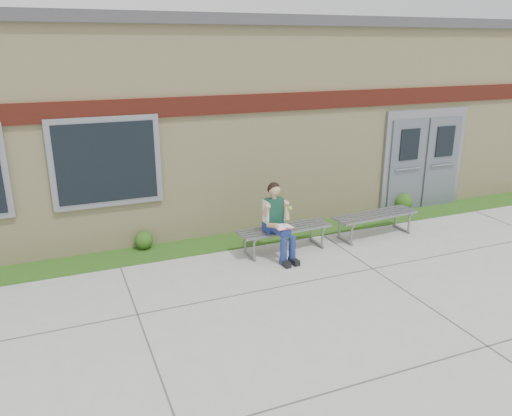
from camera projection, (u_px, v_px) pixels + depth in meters
name	position (u px, v px, depth m)	size (l,w,h in m)	color
ground	(338.00, 292.00, 7.76)	(80.00, 80.00, 0.00)	#9E9E99
grass_strip	(270.00, 235.00, 10.04)	(16.00, 0.80, 0.02)	#204913
school_building	(215.00, 111.00, 12.35)	(16.20, 6.22, 4.20)	beige
bench_left	(284.00, 233.00, 9.20)	(1.78, 0.57, 0.46)	gray
bench_right	(375.00, 219.00, 9.92)	(1.82, 0.62, 0.46)	gray
girl	(278.00, 220.00, 8.82)	(0.51, 0.83, 1.37)	navy
shrub_mid	(144.00, 240.00, 9.30)	(0.34, 0.34, 0.34)	#204913
shrub_east	(403.00, 202.00, 11.44)	(0.42, 0.42, 0.42)	#204913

